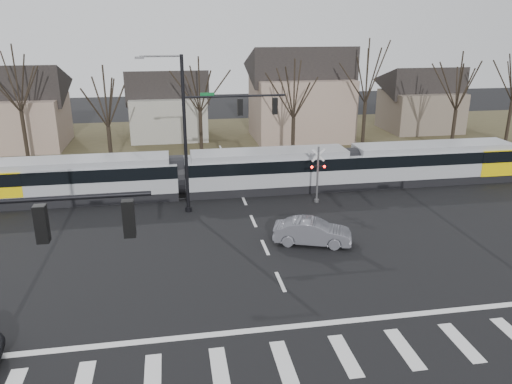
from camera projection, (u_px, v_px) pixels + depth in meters
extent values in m
plane|color=black|center=(290.00, 303.00, 22.50)|extent=(140.00, 140.00, 0.00)
cube|color=#38331E|center=(219.00, 143.00, 52.36)|extent=(140.00, 28.00, 0.01)
cube|color=silver|center=(153.00, 377.00, 17.79)|extent=(0.60, 2.60, 0.01)
cube|color=silver|center=(220.00, 370.00, 18.18)|extent=(0.60, 2.60, 0.01)
cube|color=silver|center=(284.00, 362.00, 18.57)|extent=(0.60, 2.60, 0.01)
cube|color=silver|center=(345.00, 355.00, 18.96)|extent=(0.60, 2.60, 0.01)
cube|color=silver|center=(404.00, 349.00, 19.35)|extent=(0.60, 2.60, 0.01)
cube|color=silver|center=(461.00, 342.00, 19.74)|extent=(0.60, 2.60, 0.01)
cube|color=silver|center=(300.00, 326.00, 20.82)|extent=(28.00, 0.35, 0.01)
cube|color=silver|center=(280.00, 282.00, 24.36)|extent=(0.18, 2.00, 0.01)
cube|color=silver|center=(265.00, 247.00, 28.10)|extent=(0.18, 2.00, 0.01)
cube|color=silver|center=(253.00, 221.00, 31.83)|extent=(0.18, 2.00, 0.01)
cube|color=silver|center=(244.00, 200.00, 35.56)|extent=(0.18, 2.00, 0.01)
cube|color=silver|center=(237.00, 183.00, 39.29)|extent=(0.18, 2.00, 0.01)
cube|color=silver|center=(230.00, 170.00, 43.02)|extent=(0.18, 2.00, 0.01)
cube|color=silver|center=(225.00, 158.00, 46.76)|extent=(0.18, 2.00, 0.01)
cube|color=silver|center=(221.00, 148.00, 50.49)|extent=(0.18, 2.00, 0.01)
cube|color=#59595E|center=(242.00, 195.00, 36.58)|extent=(90.00, 0.12, 0.06)
cube|color=#59595E|center=(239.00, 189.00, 37.88)|extent=(90.00, 0.12, 0.06)
cube|color=gray|center=(80.00, 180.00, 35.09)|extent=(13.61, 2.93, 3.06)
cube|color=black|center=(79.00, 171.00, 34.90)|extent=(13.63, 2.97, 0.89)
cube|color=yellow|center=(2.00, 182.00, 34.23)|extent=(3.35, 2.99, 2.04)
cube|color=gray|center=(269.00, 171.00, 37.30)|extent=(12.56, 2.93, 3.06)
cube|color=black|center=(269.00, 163.00, 37.10)|extent=(12.58, 2.97, 0.89)
cube|color=gray|center=(431.00, 163.00, 39.41)|extent=(13.61, 2.93, 3.06)
cube|color=black|center=(432.00, 155.00, 39.21)|extent=(13.63, 2.97, 0.89)
cube|color=yellow|center=(490.00, 159.00, 40.21)|extent=(3.35, 2.99, 2.04)
imported|color=slate|center=(312.00, 232.00, 28.36)|extent=(4.23, 5.35, 1.45)
cylinder|color=black|center=(25.00, 200.00, 13.04)|extent=(6.50, 0.14, 0.14)
cube|color=black|center=(42.00, 224.00, 13.32)|extent=(0.32, 0.32, 1.05)
sphere|color=#FF0C07|center=(40.00, 212.00, 13.21)|extent=(0.22, 0.22, 0.22)
cube|color=black|center=(129.00, 219.00, 13.69)|extent=(0.32, 0.32, 1.05)
sphere|color=#FF0C07|center=(128.00, 207.00, 13.58)|extent=(0.22, 0.22, 0.22)
cylinder|color=black|center=(185.00, 137.00, 31.88)|extent=(0.22, 0.22, 10.20)
cylinder|color=black|center=(188.00, 209.00, 33.47)|extent=(0.44, 0.44, 0.30)
cylinder|color=black|center=(235.00, 96.00, 31.60)|extent=(6.50, 0.14, 0.14)
cube|color=#0C5926|center=(207.00, 94.00, 31.27)|extent=(0.90, 0.03, 0.22)
cube|color=black|center=(240.00, 107.00, 31.88)|extent=(0.32, 0.32, 1.05)
sphere|color=#FF0C07|center=(240.00, 102.00, 31.77)|extent=(0.22, 0.22, 0.22)
cube|color=black|center=(275.00, 106.00, 32.24)|extent=(0.32, 0.32, 1.05)
sphere|color=#FF0C07|center=(275.00, 101.00, 32.14)|extent=(0.22, 0.22, 0.22)
cube|color=#59595B|center=(139.00, 58.00, 29.89)|extent=(0.55, 0.22, 0.14)
cylinder|color=#59595B|center=(318.00, 175.00, 34.61)|extent=(0.14, 0.14, 4.00)
cylinder|color=#59595B|center=(316.00, 201.00, 35.22)|extent=(0.36, 0.36, 0.20)
cube|color=silver|center=(318.00, 155.00, 34.16)|extent=(0.95, 0.04, 0.95)
cube|color=silver|center=(318.00, 155.00, 34.16)|extent=(0.95, 0.04, 0.95)
cube|color=black|center=(318.00, 167.00, 34.42)|extent=(1.00, 0.10, 0.12)
sphere|color=#FF0C07|center=(312.00, 167.00, 34.27)|extent=(0.18, 0.18, 0.18)
sphere|color=#FF0C07|center=(324.00, 167.00, 34.41)|extent=(0.18, 0.18, 0.18)
cube|color=gray|center=(18.00, 122.00, 50.18)|extent=(9.00, 8.00, 5.00)
cube|color=gray|center=(169.00, 117.00, 54.56)|extent=(8.00, 7.00, 4.50)
cube|color=gray|center=(300.00, 109.00, 53.70)|extent=(10.00, 8.00, 6.50)
cube|color=brown|center=(420.00, 111.00, 58.31)|extent=(8.00, 7.00, 4.50)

